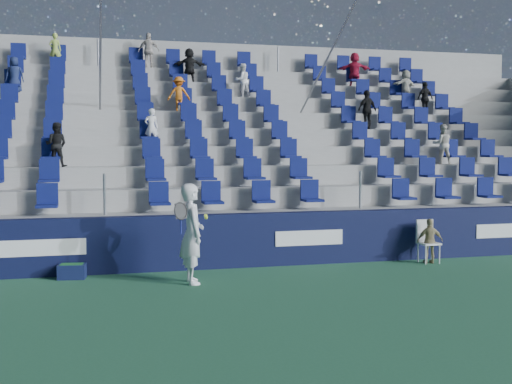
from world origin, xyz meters
TOP-DOWN VIEW (x-y plane):
  - ground at (0.00, 0.00)m, footprint 70.00×70.00m
  - sponsor_wall at (0.00, 3.15)m, footprint 24.00×0.32m
  - grandstand at (-0.00, 8.24)m, footprint 24.00×8.17m
  - tennis_player at (-1.38, 1.71)m, footprint 0.69×0.74m
  - line_judge_chair at (4.26, 2.65)m, footprint 0.45×0.46m
  - line_judge at (4.26, 2.50)m, footprint 0.64×0.35m
  - ball_bin at (-3.69, 2.75)m, footprint 0.59×0.43m

SIDE VIEW (x-z plane):
  - ground at x=0.00m, z-range 0.00..0.00m
  - ball_bin at x=-3.69m, z-range 0.01..0.32m
  - line_judge at x=4.26m, z-range 0.00..1.03m
  - line_judge_chair at x=4.26m, z-range 0.07..1.06m
  - sponsor_wall at x=0.00m, z-range 0.00..1.20m
  - tennis_player at x=-1.38m, z-range 0.00..1.97m
  - grandstand at x=0.00m, z-range -1.18..5.45m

